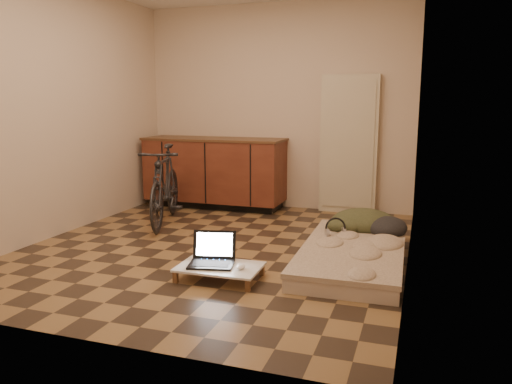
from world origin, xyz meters
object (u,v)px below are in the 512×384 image
(bicycle, at_px, (165,181))
(laptop, at_px, (212,257))
(lap_desk, at_px, (220,267))
(futon, at_px, (353,254))

(bicycle, relative_size, laptop, 3.73)
(lap_desk, relative_size, laptop, 1.61)
(lap_desk, height_order, laptop, laptop)
(bicycle, bearing_deg, laptop, -67.54)
(futon, bearing_deg, laptop, -146.39)
(bicycle, xyz_separation_m, futon, (2.22, -0.72, -0.42))
(futon, height_order, lap_desk, futon)
(bicycle, height_order, lap_desk, bicycle)
(lap_desk, distance_m, laptop, 0.11)
(bicycle, distance_m, laptop, 1.89)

